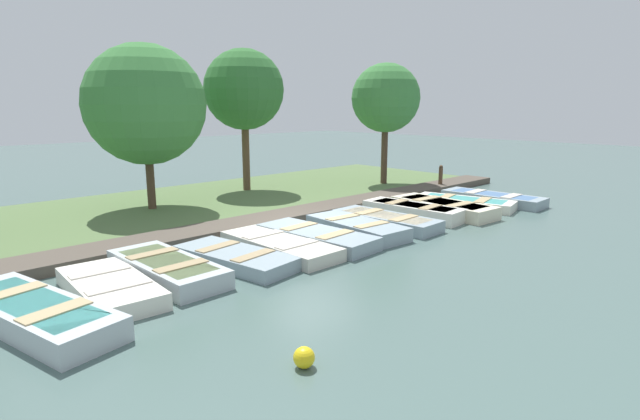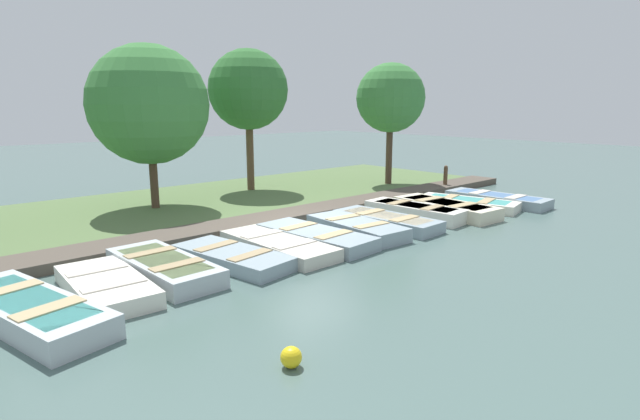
{
  "view_description": "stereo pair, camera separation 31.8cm",
  "coord_description": "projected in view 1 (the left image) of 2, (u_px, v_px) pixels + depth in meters",
  "views": [
    {
      "loc": [
        10.06,
        -9.1,
        3.43
      ],
      "look_at": [
        0.5,
        0.02,
        0.65
      ],
      "focal_mm": 28.0,
      "sensor_mm": 36.0,
      "label": 1
    },
    {
      "loc": [
        10.28,
        -8.87,
        3.43
      ],
      "look_at": [
        0.5,
        0.02,
        0.65
      ],
      "focal_mm": 28.0,
      "sensor_mm": 36.0,
      "label": 2
    }
  ],
  "objects": [
    {
      "name": "rowboat_4",
      "position": [
        280.0,
        245.0,
        11.87
      ],
      "size": [
        3.29,
        1.21,
        0.33
      ],
      "rotation": [
        0.0,
        0.0,
        0.01
      ],
      "color": "beige",
      "rests_on": "ground_plane"
    },
    {
      "name": "rowboat_7",
      "position": [
        386.0,
        220.0,
        14.39
      ],
      "size": [
        3.27,
        1.25,
        0.36
      ],
      "rotation": [
        0.0,
        0.0,
        0.04
      ],
      "color": "#8C9EA8",
      "rests_on": "ground_plane"
    },
    {
      "name": "park_tree_right",
      "position": [
        386.0,
        98.0,
        20.77
      ],
      "size": [
        2.86,
        2.86,
        5.16
      ],
      "color": "#4C3828",
      "rests_on": "ground_plane"
    },
    {
      "name": "rowboat_2",
      "position": [
        167.0,
        268.0,
        10.09
      ],
      "size": [
        3.09,
        1.24,
        0.4
      ],
      "rotation": [
        0.0,
        0.0,
        0.03
      ],
      "color": "#B2BCC1",
      "rests_on": "ground_plane"
    },
    {
      "name": "park_tree_center",
      "position": [
        244.0,
        90.0,
        19.06
      ],
      "size": [
        3.07,
        3.07,
        5.55
      ],
      "color": "brown",
      "rests_on": "ground_plane"
    },
    {
      "name": "park_tree_left",
      "position": [
        145.0,
        105.0,
        15.57
      ],
      "size": [
        3.76,
        3.76,
        5.33
      ],
      "color": "#4C3828",
      "rests_on": "ground_plane"
    },
    {
      "name": "ground_plane",
      "position": [
        307.0,
        230.0,
        13.98
      ],
      "size": [
        80.0,
        80.0,
        0.0
      ],
      "primitive_type": "plane",
      "color": "#4C6660"
    },
    {
      "name": "rowboat_6",
      "position": [
        357.0,
        227.0,
        13.48
      ],
      "size": [
        3.05,
        1.37,
        0.39
      ],
      "rotation": [
        0.0,
        0.0,
        -0.07
      ],
      "color": "#8C9EA8",
      "rests_on": "ground_plane"
    },
    {
      "name": "rowboat_11",
      "position": [
        493.0,
        198.0,
        17.8
      ],
      "size": [
        3.56,
        1.29,
        0.36
      ],
      "rotation": [
        0.0,
        0.0,
        0.04
      ],
      "color": "#8C9EA8",
      "rests_on": "ground_plane"
    },
    {
      "name": "dock_walkway",
      "position": [
        278.0,
        218.0,
        14.88
      ],
      "size": [
        1.22,
        23.44,
        0.25
      ],
      "color": "#51473D",
      "rests_on": "ground_plane"
    },
    {
      "name": "rowboat_1",
      "position": [
        110.0,
        287.0,
        9.11
      ],
      "size": [
        2.81,
        1.36,
        0.34
      ],
      "rotation": [
        0.0,
        0.0,
        -0.06
      ],
      "color": "silver",
      "rests_on": "ground_plane"
    },
    {
      "name": "rowboat_5",
      "position": [
        317.0,
        237.0,
        12.61
      ],
      "size": [
        3.34,
        1.41,
        0.36
      ],
      "rotation": [
        0.0,
        0.0,
        0.07
      ],
      "color": "#8C9EA8",
      "rests_on": "ground_plane"
    },
    {
      "name": "rowboat_10",
      "position": [
        464.0,
        203.0,
        17.08
      ],
      "size": [
        3.49,
        1.94,
        0.33
      ],
      "rotation": [
        0.0,
        0.0,
        0.23
      ],
      "color": "silver",
      "rests_on": "ground_plane"
    },
    {
      "name": "rowboat_8",
      "position": [
        413.0,
        211.0,
        15.48
      ],
      "size": [
        3.23,
        1.26,
        0.44
      ],
      "rotation": [
        0.0,
        0.0,
        0.08
      ],
      "color": "silver",
      "rests_on": "ground_plane"
    },
    {
      "name": "rowboat_3",
      "position": [
        235.0,
        257.0,
        10.94
      ],
      "size": [
        3.07,
        1.61,
        0.33
      ],
      "rotation": [
        0.0,
        0.0,
        0.15
      ],
      "color": "#8C9EA8",
      "rests_on": "ground_plane"
    },
    {
      "name": "rowboat_9",
      "position": [
        443.0,
        207.0,
        16.03
      ],
      "size": [
        3.5,
        1.48,
        0.43
      ],
      "rotation": [
        0.0,
        0.0,
        -0.07
      ],
      "color": "beige",
      "rests_on": "ground_plane"
    },
    {
      "name": "rowboat_0",
      "position": [
        33.0,
        313.0,
        7.89
      ],
      "size": [
        3.72,
        1.85,
        0.42
      ],
      "rotation": [
        0.0,
        0.0,
        0.22
      ],
      "color": "#B2BCC1",
      "rests_on": "ground_plane"
    },
    {
      "name": "shore_bank",
      "position": [
        212.0,
        203.0,
        17.51
      ],
      "size": [
        8.0,
        24.0,
        0.14
      ],
      "color": "#567042",
      "rests_on": "ground_plane"
    },
    {
      "name": "mooring_post_far",
      "position": [
        441.0,
        177.0,
        20.48
      ],
      "size": [
        0.16,
        0.16,
        1.04
      ],
      "color": "brown",
      "rests_on": "ground_plane"
    },
    {
      "name": "buoy",
      "position": [
        304.0,
        357.0,
        6.62
      ],
      "size": [
        0.29,
        0.29,
        0.29
      ],
      "color": "yellow",
      "rests_on": "ground_plane"
    }
  ]
}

